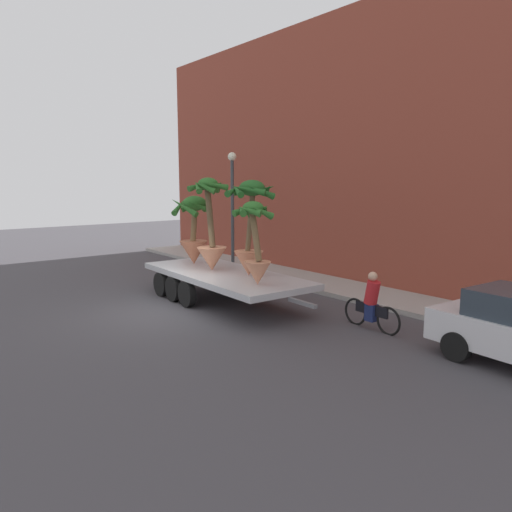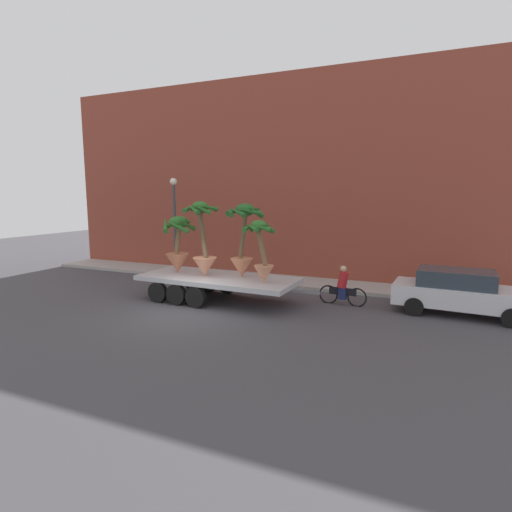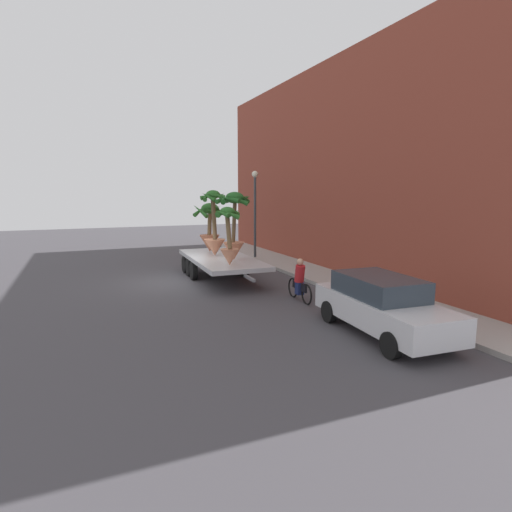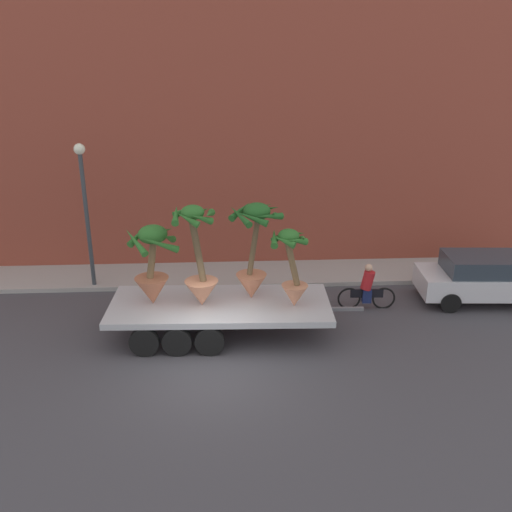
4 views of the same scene
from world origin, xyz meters
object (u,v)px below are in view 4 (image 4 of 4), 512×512
Objects in this scene: potted_palm_front at (152,268)px; potted_palm_extra at (254,251)px; cyclist at (367,289)px; potted_palm_rear at (292,269)px; potted_palm_middle at (199,266)px; flatbed_trailer at (212,309)px; street_lamp at (85,197)px; parked_car at (487,278)px.

potted_palm_extra reaches higher than potted_palm_front.
cyclist is (6.47, 1.37, -1.41)m from potted_palm_front.
potted_palm_extra reaches higher than potted_palm_rear.
cyclist is at bearing 16.51° from potted_palm_middle.
flatbed_trailer is 5.06m from cyclist.
potted_palm_middle is 1.03× the size of potted_palm_extra.
potted_palm_rear reaches higher than flatbed_trailer.
potted_palm_extra is 6.27m from street_lamp.
flatbed_trailer is 9.03m from parked_car.
potted_palm_front reaches higher than flatbed_trailer.
parked_car is at bearing 4.56° from cyclist.
potted_palm_middle is 1.26× the size of potted_palm_front.
potted_palm_extra is (1.54, 0.40, 0.25)m from potted_palm_middle.
potted_palm_middle is at bearing -157.04° from flatbed_trailer.
potted_palm_rear is 3.87m from potted_palm_front.
potted_palm_front is at bearing -168.03° from cyclist.
potted_palm_extra is 7.94m from parked_car.
potted_palm_middle is at bearing -168.59° from parked_car.
flatbed_trailer is 3.21× the size of potted_palm_rear.
potted_palm_front is 0.48× the size of street_lamp.
parked_car is (10.48, 1.69, -1.25)m from potted_palm_front.
potted_palm_rear is at bearing -146.35° from cyclist.
parked_car is 13.32m from street_lamp.
street_lamp is (-5.34, 3.19, 0.80)m from potted_palm_extra.
flatbed_trailer is at bearing 171.41° from potted_palm_rear.
flatbed_trailer is at bearing -1.04° from potted_palm_front.
potted_palm_middle is 0.64× the size of parked_car.
flatbed_trailer is 1.51× the size of street_lamp.
potted_palm_middle is 1.31m from potted_palm_front.
street_lamp is at bearing 172.41° from parked_car.
potted_palm_front is 1.27× the size of cyclist.
flatbed_trailer is 5.91m from street_lamp.
cyclist is (5.18, 1.53, -1.51)m from potted_palm_middle.
flatbed_trailer is at bearing -167.90° from potted_palm_extra.
potted_palm_front is 0.82× the size of potted_palm_extra.
street_lamp reaches higher than potted_palm_middle.
potted_palm_front is at bearing -170.83° from parked_car.
potted_palm_middle reaches higher than potted_palm_rear.
potted_palm_middle reaches higher than potted_palm_front.
parked_car is at bearing 10.98° from flatbed_trailer.
parked_car is at bearing 10.80° from potted_palm_extra.
potted_palm_extra is at bearing -162.62° from cyclist.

